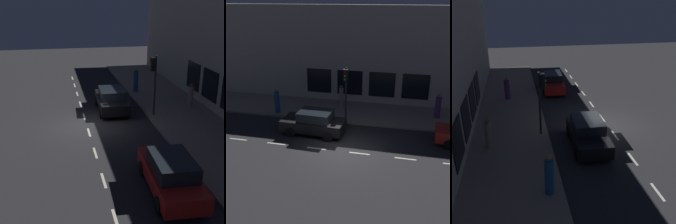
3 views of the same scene
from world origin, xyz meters
The scene contains 9 objects.
ground_plane centered at (0.00, 0.00, 0.00)m, with size 60.00×60.00×0.00m, color #28282B.
sidewalk centered at (6.25, 0.00, 0.07)m, with size 4.50×32.00×0.15m.
building_facade centered at (8.80, 0.00, 3.92)m, with size 0.65×32.00×7.86m.
lane_centre_line centered at (0.00, -1.00, 0.00)m, with size 0.12×27.20×0.01m.
traffic_light centered at (4.33, 0.79, 2.83)m, with size 0.47×0.32×3.83m.
parked_car_1 centered at (1.97, 2.37, 0.79)m, with size 2.05×4.12×1.58m.
pedestrian_0 centered at (4.65, 6.16, 1.03)m, with size 0.43×0.43×1.88m.
pedestrian_1 centered at (6.44, -5.63, 0.97)m, with size 0.60×0.60×1.79m.
pedestrian_2 centered at (7.39, 1.80, 0.92)m, with size 0.39×0.39×1.66m.
Camera 2 is at (-15.25, -3.41, 8.56)m, focal length 48.49 mm.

